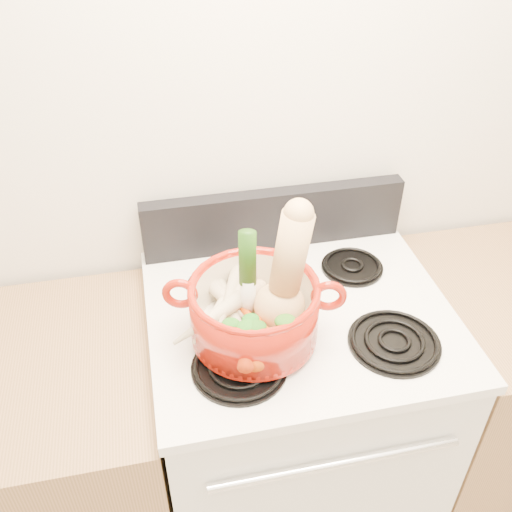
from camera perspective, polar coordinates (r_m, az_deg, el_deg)
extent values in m
cube|color=white|center=(1.57, 1.57, 12.68)|extent=(3.50, 0.02, 2.60)
cube|color=silver|center=(1.85, 3.71, -16.69)|extent=(0.76, 0.65, 0.92)
cube|color=white|center=(1.49, 4.43, -5.90)|extent=(0.78, 0.67, 0.03)
cube|color=black|center=(1.65, 1.82, 3.75)|extent=(0.76, 0.05, 0.18)
cylinder|color=silver|center=(1.41, 8.04, -19.89)|extent=(0.60, 0.02, 0.02)
cylinder|color=black|center=(1.33, -1.67, -10.94)|extent=(0.22, 0.22, 0.02)
cylinder|color=black|center=(1.43, 13.67, -8.28)|extent=(0.22, 0.22, 0.02)
cylinder|color=black|center=(1.55, -3.72, -2.78)|extent=(0.17, 0.17, 0.02)
cylinder|color=black|center=(1.63, 9.60, -0.96)|extent=(0.17, 0.17, 0.02)
cylinder|color=#96160A|center=(1.34, -0.18, -5.52)|extent=(0.36, 0.36, 0.15)
torus|color=#96160A|center=(1.32, -7.61, -3.74)|extent=(0.09, 0.04, 0.08)
torus|color=#96160A|center=(1.31, 7.29, -3.98)|extent=(0.09, 0.04, 0.08)
cylinder|color=beige|center=(1.30, -0.82, -2.04)|extent=(0.05, 0.06, 0.26)
ellipsoid|color=tan|center=(1.42, -0.90, -3.52)|extent=(0.11, 0.09, 0.05)
cone|color=beige|center=(1.36, -2.18, -6.04)|extent=(0.09, 0.24, 0.06)
cone|color=beige|center=(1.37, -3.89, -5.42)|extent=(0.17, 0.19, 0.06)
cone|color=beige|center=(1.37, -2.37, -4.70)|extent=(0.14, 0.19, 0.06)
cone|color=beige|center=(1.32, -4.75, -6.23)|extent=(0.20, 0.13, 0.06)
cone|color=beige|center=(1.36, -2.60, -4.54)|extent=(0.16, 0.17, 0.06)
cone|color=beige|center=(1.37, -2.69, -4.05)|extent=(0.13, 0.22, 0.06)
cone|color=#CD550A|center=(1.31, -0.36, -8.23)|extent=(0.05, 0.18, 0.05)
cone|color=red|center=(1.29, -0.90, -8.36)|extent=(0.08, 0.17, 0.05)
cone|color=#D93E0A|center=(1.32, 0.30, -7.08)|extent=(0.12, 0.19, 0.05)
cone|color=#D94D0A|center=(1.30, -0.78, -7.70)|extent=(0.12, 0.12, 0.04)
cone|color=#D1540A|center=(1.32, 0.20, -6.59)|extent=(0.09, 0.15, 0.04)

